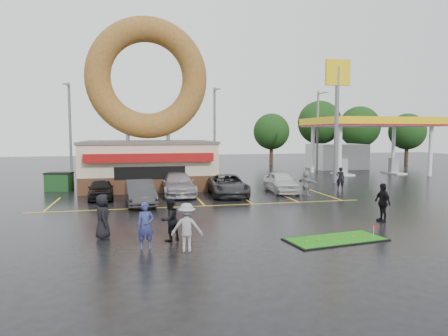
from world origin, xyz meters
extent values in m
plane|color=black|center=(0.00, 0.00, 0.00)|extent=(120.00, 120.00, 0.00)
cube|color=#472B19|center=(-3.00, 13.00, 0.60)|extent=(10.00, 8.00, 1.20)
cube|color=beige|center=(-3.00, 13.00, 2.35)|extent=(10.00, 8.00, 2.30)
cube|color=#59544C|center=(-3.00, 13.00, 3.60)|extent=(10.20, 8.20, 0.20)
cube|color=maroon|center=(-3.00, 8.70, 2.60)|extent=(9.00, 0.60, 0.60)
cylinder|color=slate|center=(-4.60, 13.00, 4.30)|extent=(0.30, 0.30, 1.20)
cylinder|color=slate|center=(-1.40, 13.00, 4.30)|extent=(0.30, 0.30, 1.20)
torus|color=brown|center=(-3.00, 13.00, 8.70)|extent=(9.60, 2.00, 9.60)
cylinder|color=silver|center=(15.00, 15.00, 2.50)|extent=(0.40, 0.40, 5.00)
cylinder|color=silver|center=(25.00, 15.00, 2.50)|extent=(0.40, 0.40, 5.00)
cylinder|color=silver|center=(15.00, 21.00, 2.50)|extent=(0.40, 0.40, 5.00)
cylinder|color=silver|center=(25.00, 21.00, 2.50)|extent=(0.40, 0.40, 5.00)
cube|color=silver|center=(20.00, 18.00, 5.25)|extent=(12.00, 8.00, 0.50)
cube|color=yellow|center=(20.00, 18.00, 5.55)|extent=(12.30, 8.30, 0.70)
cube|color=#99999E|center=(17.00, 18.00, 0.90)|extent=(0.90, 0.60, 1.60)
cube|color=#99999E|center=(23.00, 18.00, 0.90)|extent=(0.90, 0.60, 1.60)
cube|color=silver|center=(20.00, 25.00, 1.50)|extent=(6.00, 5.00, 3.00)
cylinder|color=slate|center=(13.00, 12.00, 5.00)|extent=(0.36, 0.36, 10.00)
cube|color=yellow|center=(13.00, 12.00, 9.50)|extent=(2.20, 0.30, 2.20)
cylinder|color=slate|center=(-10.00, 20.00, 4.50)|extent=(0.24, 0.24, 9.00)
cylinder|color=slate|center=(-10.00, 19.00, 8.70)|extent=(0.12, 2.00, 0.12)
cube|color=slate|center=(-10.00, 18.00, 8.65)|extent=(0.40, 0.18, 0.12)
cylinder|color=slate|center=(4.00, 21.00, 4.50)|extent=(0.24, 0.24, 9.00)
cylinder|color=slate|center=(4.00, 20.00, 8.70)|extent=(0.12, 2.00, 0.12)
cube|color=slate|center=(4.00, 19.00, 8.65)|extent=(0.40, 0.18, 0.12)
cylinder|color=slate|center=(16.00, 22.00, 4.50)|extent=(0.24, 0.24, 9.00)
cylinder|color=slate|center=(16.00, 21.00, 8.70)|extent=(0.12, 2.00, 0.12)
cube|color=slate|center=(16.00, 20.00, 8.65)|extent=(0.40, 0.18, 0.12)
cylinder|color=#332114|center=(26.00, 30.00, 1.44)|extent=(0.50, 0.50, 2.88)
sphere|color=black|center=(26.00, 30.00, 5.20)|extent=(5.60, 5.60, 5.60)
cylinder|color=#332114|center=(32.00, 28.00, 1.26)|extent=(0.50, 0.50, 2.52)
sphere|color=black|center=(32.00, 28.00, 4.55)|extent=(4.90, 4.90, 4.90)
cylinder|color=#332114|center=(22.00, 34.00, 1.62)|extent=(0.50, 0.50, 3.24)
sphere|color=black|center=(22.00, 34.00, 5.85)|extent=(6.30, 6.30, 6.30)
cylinder|color=#332114|center=(14.00, 32.00, 1.26)|extent=(0.50, 0.50, 2.52)
sphere|color=black|center=(14.00, 32.00, 4.55)|extent=(4.90, 4.90, 4.90)
imported|color=black|center=(-6.26, 7.34, 0.67)|extent=(1.84, 4.02, 1.33)
imported|color=#2C2C2E|center=(-3.76, 4.57, 0.75)|extent=(1.99, 4.70, 1.51)
imported|color=#A4A4A9|center=(-1.15, 8.00, 0.78)|extent=(2.24, 5.40, 1.56)
imported|color=#2B2B2E|center=(2.22, 6.90, 0.73)|extent=(2.83, 5.46, 1.47)
imported|color=silver|center=(6.36, 7.60, 0.76)|extent=(2.01, 4.56, 1.53)
imported|color=navy|center=(-3.62, -4.80, 0.87)|extent=(0.65, 0.44, 1.75)
imported|color=black|center=(-2.65, -3.91, 0.86)|extent=(1.05, 1.00, 1.71)
imported|color=gray|center=(-2.15, -5.50, 0.89)|extent=(1.27, 0.90, 1.79)
imported|color=black|center=(-5.31, -3.05, 0.93)|extent=(0.71, 0.98, 1.85)
imported|color=black|center=(7.81, -2.60, 0.95)|extent=(0.49, 1.12, 1.90)
imported|color=gray|center=(7.60, 5.95, 0.88)|extent=(1.19, 1.69, 1.76)
imported|color=black|center=(11.34, 8.04, 0.87)|extent=(0.75, 0.64, 1.73)
cube|color=#1B471F|center=(-9.67, 11.96, 0.65)|extent=(2.01, 1.54, 1.30)
cube|color=black|center=(3.93, -5.27, 0.02)|extent=(4.30, 2.35, 0.05)
cube|color=#1F7814|center=(3.93, -5.27, 0.05)|extent=(4.09, 2.14, 0.03)
cylinder|color=silver|center=(5.62, -5.29, 0.28)|extent=(0.02, 0.02, 0.46)
cube|color=red|center=(5.69, -5.29, 0.46)|extent=(0.14, 0.01, 0.10)
camera|label=1|loc=(-3.87, -19.79, 4.33)|focal=32.00mm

